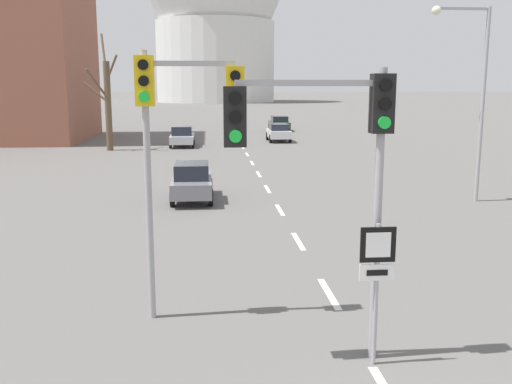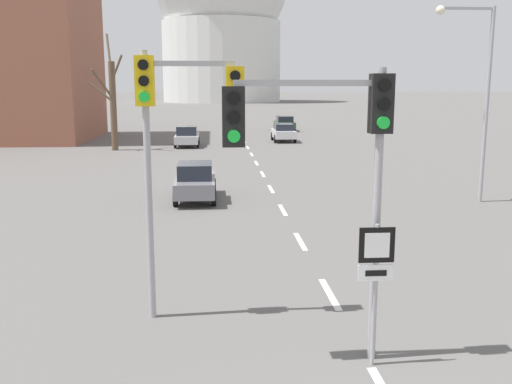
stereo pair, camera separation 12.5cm
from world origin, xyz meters
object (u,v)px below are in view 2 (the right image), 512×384
at_px(route_sign_post, 376,271).
at_px(sedan_mid_centre, 284,123).
at_px(traffic_signal_centre_tall, 329,142).
at_px(sedan_near_right, 283,132).
at_px(traffic_signal_near_left, 177,119).
at_px(street_lamp_right, 477,83).
at_px(sedan_near_left, 195,181).
at_px(sedan_far_left, 187,136).

distance_m(route_sign_post, sedan_mid_centre, 51.40).
bearing_deg(traffic_signal_centre_tall, route_sign_post, -17.86).
xyz_separation_m(route_sign_post, sedan_near_right, (3.29, 39.40, -0.91)).
xyz_separation_m(traffic_signal_centre_tall, sedan_mid_centre, (5.63, 50.91, -3.03)).
relative_size(traffic_signal_near_left, sedan_mid_centre, 1.22).
bearing_deg(traffic_signal_near_left, sedan_near_right, 79.79).
relative_size(street_lamp_right, sedan_near_left, 1.94).
distance_m(route_sign_post, sedan_near_right, 39.55).
xyz_separation_m(route_sign_post, street_lamp_right, (7.83, 13.42, 3.14)).
relative_size(traffic_signal_centre_tall, sedan_near_right, 1.23).
relative_size(traffic_signal_near_left, sedan_near_left, 1.35).
bearing_deg(sedan_mid_centre, street_lamp_right, -85.48).
bearing_deg(traffic_signal_centre_tall, sedan_mid_centre, 83.69).
bearing_deg(sedan_mid_centre, traffic_signal_centre_tall, -96.31).
relative_size(street_lamp_right, sedan_mid_centre, 1.75).
distance_m(traffic_signal_centre_tall, sedan_near_right, 39.48).
height_order(street_lamp_right, sedan_near_left, street_lamp_right).
bearing_deg(sedan_near_right, traffic_signal_near_left, -100.21).
height_order(traffic_signal_centre_tall, sedan_far_left, traffic_signal_centre_tall).
distance_m(traffic_signal_near_left, street_lamp_right, 15.75).
height_order(traffic_signal_near_left, sedan_near_left, traffic_signal_near_left).
bearing_deg(route_sign_post, traffic_signal_near_left, 144.92).
height_order(street_lamp_right, sedan_mid_centre, street_lamp_right).
relative_size(sedan_near_right, sedan_mid_centre, 0.92).
bearing_deg(sedan_near_right, sedan_far_left, -157.20).
bearing_deg(traffic_signal_centre_tall, street_lamp_right, 56.79).
bearing_deg(sedan_near_left, sedan_far_left, 93.43).
xyz_separation_m(traffic_signal_centre_tall, sedan_near_right, (4.08, 39.15, -3.04)).
bearing_deg(street_lamp_right, route_sign_post, -120.27).
distance_m(traffic_signal_near_left, sedan_far_left, 33.84).
height_order(traffic_signal_centre_tall, sedan_near_left, traffic_signal_centre_tall).
bearing_deg(traffic_signal_near_left, sedan_mid_centre, 80.43).
bearing_deg(traffic_signal_near_left, street_lamp_right, 44.56).
relative_size(route_sign_post, sedan_mid_centre, 0.56).
bearing_deg(traffic_signal_centre_tall, sedan_near_left, 100.49).
relative_size(sedan_mid_centre, sedan_far_left, 1.03).
xyz_separation_m(traffic_signal_near_left, sedan_mid_centre, (8.23, 48.79, -3.30)).
xyz_separation_m(street_lamp_right, sedan_near_right, (-4.54, 25.98, -4.04)).
xyz_separation_m(sedan_near_left, sedan_near_right, (6.73, 24.81, -0.02)).
distance_m(route_sign_post, sedan_near_left, 15.02).
distance_m(traffic_signal_near_left, sedan_near_right, 37.77).
bearing_deg(sedan_far_left, sedan_mid_centre, 57.68).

